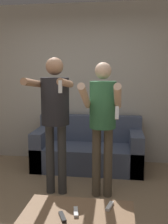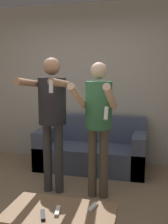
{
  "view_description": "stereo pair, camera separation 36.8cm",
  "coord_description": "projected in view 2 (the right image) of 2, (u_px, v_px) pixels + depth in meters",
  "views": [
    {
      "loc": [
        0.64,
        -2.51,
        1.56
      ],
      "look_at": [
        0.13,
        1.1,
        1.0
      ],
      "focal_mm": 42.0,
      "sensor_mm": 36.0,
      "label": 1
    },
    {
      "loc": [
        1.0,
        -2.44,
        1.56
      ],
      "look_at": [
        0.13,
        1.1,
        1.0
      ],
      "focal_mm": 42.0,
      "sensor_mm": 36.0,
      "label": 2
    }
  ],
  "objects": [
    {
      "name": "remote_mid",
      "position": [
        58.0,
        211.0,
        2.25
      ],
      "size": [
        0.07,
        0.15,
        0.02
      ],
      "color": "white",
      "rests_on": "coffee_table"
    },
    {
      "name": "person_standing_left",
      "position": [
        52.0,
        109.0,
        3.28
      ],
      "size": [
        0.47,
        0.73,
        1.74
      ],
      "color": "#383838",
      "rests_on": "ground_plane"
    },
    {
      "name": "wall_back",
      "position": [
        90.0,
        84.0,
        4.55
      ],
      "size": [
        6.4,
        0.06,
        2.7
      ],
      "color": "#B7B2A8",
      "rests_on": "ground_plane"
    },
    {
      "name": "remote_far",
      "position": [
        93.0,
        207.0,
        2.31
      ],
      "size": [
        0.07,
        0.15,
        0.02
      ],
      "color": "white",
      "rests_on": "coffee_table"
    },
    {
      "name": "coffee_table",
      "position": [
        60.0,
        215.0,
        2.27
      ],
      "size": [
        0.96,
        0.54,
        0.37
      ],
      "color": "#846042",
      "rests_on": "ground_plane"
    },
    {
      "name": "person_standing_right",
      "position": [
        98.0,
        115.0,
        3.14
      ],
      "size": [
        0.44,
        0.76,
        1.67
      ],
      "color": "brown",
      "rests_on": "ground_plane"
    },
    {
      "name": "ground_plane",
      "position": [
        48.0,
        218.0,
        2.82
      ],
      "size": [
        14.0,
        14.0,
        0.0
      ],
      "primitive_type": "plane",
      "color": "#937A5B"
    },
    {
      "name": "remote_near",
      "position": [
        43.0,
        215.0,
        2.18
      ],
      "size": [
        0.1,
        0.15,
        0.02
      ],
      "color": "black",
      "rests_on": "coffee_table"
    },
    {
      "name": "couch",
      "position": [
        91.0,
        151.0,
        4.28
      ],
      "size": [
        1.73,
        0.78,
        0.83
      ],
      "color": "#4C5670",
      "rests_on": "ground_plane"
    }
  ]
}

